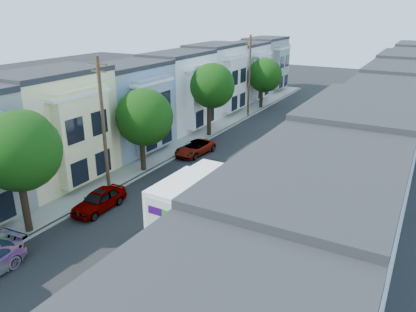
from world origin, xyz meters
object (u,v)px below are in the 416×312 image
fedex_truck (193,197)px  parked_right_d (336,123)px  tree_e (264,75)px  parked_left_c (99,200)px  utility_pole_far (249,76)px  tree_d (212,86)px  tree_far_r (363,95)px  utility_pole_near (103,127)px  parked_left_d (195,148)px  lead_sedan (255,168)px  parked_right_c (310,151)px  tree_c (143,117)px  parked_right_b (216,247)px  tree_b (19,151)px

fedex_truck → parked_right_d: fedex_truck is taller
tree_e → parked_left_c: bearing=-87.6°
utility_pole_far → fedex_truck: size_ratio=1.45×
tree_d → tree_far_r: 18.69m
utility_pole_near → utility_pole_far: 26.00m
fedex_truck → parked_left_d: 13.18m
tree_e → fedex_truck: bearing=-76.0°
lead_sedan → parked_left_d: 7.34m
parked_right_c → tree_c: bearing=-140.2°
lead_sedan → parked_right_b: parked_right_b is taller
utility_pole_near → lead_sedan: size_ratio=1.87×
parked_left_d → tree_b: bearing=-88.9°
tree_far_r → fedex_truck: 30.73m
tree_b → tree_c: tree_b is taller
parked_left_c → tree_far_r: bearing=68.4°
utility_pole_near → fedex_truck: size_ratio=1.45×
tree_e → parked_right_b: size_ratio=1.46×
utility_pole_far → parked_right_d: bearing=-3.3°
tree_c → tree_d: (-0.00, 11.57, 0.71)m
tree_b → utility_pole_near: utility_pole_near is taller
utility_pole_near → tree_b: bearing=-90.0°
parked_left_c → parked_right_d: (9.80, 27.86, 0.02)m
tree_b → lead_sedan: size_ratio=1.46×
fedex_truck → parked_right_c: fedex_truck is taller
tree_e → parked_left_c: tree_e is taller
utility_pole_far → parked_right_b: size_ratio=2.11×
tree_d → fedex_truck: 19.28m
utility_pole_near → fedex_truck: utility_pole_near is taller
tree_e → utility_pole_near: 31.11m
tree_e → parked_right_d: size_ratio=1.37×
fedex_truck → tree_c: bearing=146.4°
lead_sedan → tree_far_r: bearing=81.8°
lead_sedan → utility_pole_far: bearing=120.0°
tree_b → parked_right_d: 34.48m
tree_c → lead_sedan: 10.03m
parked_left_c → parked_right_c: parked_left_c is taller
utility_pole_near → parked_right_d: 28.06m
tree_b → parked_left_c: size_ratio=1.73×
parked_left_d → parked_right_d: bearing=62.5°
tree_b → utility_pole_near: bearing=90.0°
tree_c → parked_left_c: bearing=-78.9°
tree_far_r → parked_right_d: 5.23m
tree_far_r → utility_pole_far: utility_pole_far is taller
tree_far_r → parked_right_b: 33.23m
tree_b → parked_right_c: bearing=62.8°
utility_pole_near → tree_far_r: bearing=65.7°
lead_sedan → tree_b: bearing=-114.5°
fedex_truck → tree_b: bearing=-142.1°
tree_c → parked_right_c: size_ratio=1.93×
tree_c → parked_right_c: tree_c is taller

